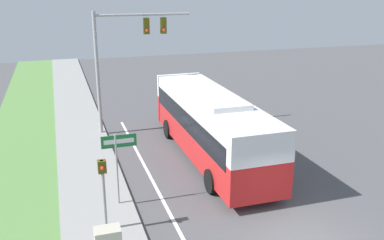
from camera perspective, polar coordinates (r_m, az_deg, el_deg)
The scene contains 4 objects.
bus at distance 20.92m, azimuth 2.48°, elevation -0.31°, with size 2.78×11.37×3.43m.
signal_gantry at distance 24.49m, azimuth -9.06°, elevation 9.40°, with size 5.45×0.41×6.97m.
pedestrian_signal at distance 14.97m, azimuth -11.76°, elevation -8.30°, with size 0.28×0.34×2.73m.
street_sign at distance 16.54m, azimuth -9.84°, elevation -4.68°, with size 1.34×0.08×2.99m.
Camera 1 is at (-7.19, -10.80, 8.36)m, focal length 40.00 mm.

